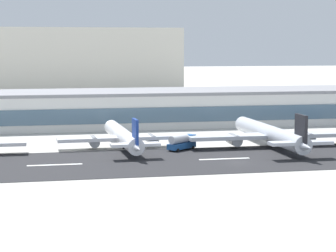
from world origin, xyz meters
TOP-DOWN VIEW (x-y plane):
  - ground_plane at (0.00, 0.00)m, footprint 1400.00×1400.00m
  - runway_strip at (0.00, 5.50)m, footprint 800.00×34.64m
  - runway_centreline_dash_3 at (-40.17, 5.50)m, footprint 12.00×1.20m
  - runway_centreline_dash_4 at (-1.55, 5.50)m, footprint 12.00×1.20m
  - terminal_building at (-4.05, 75.56)m, footprint 142.34×30.27m
  - distant_hotel_block at (-31.47, 218.83)m, footprint 132.83×24.79m
  - airliner_navy_tail_gate_1 at (-22.24, 25.63)m, footprint 33.63×45.00m
  - airliner_black_tail_gate_2 at (15.38, 19.92)m, footprint 44.02×49.73m
  - service_fuel_truck_0 at (-8.27, 20.45)m, footprint 8.31×7.26m

SIDE VIEW (x-z plane):
  - ground_plane at x=0.00m, z-range 0.00..0.00m
  - runway_strip at x=0.00m, z-range 0.00..0.08m
  - runway_centreline_dash_3 at x=-40.17m, z-range 0.08..0.09m
  - runway_centreline_dash_4 at x=-1.55m, z-range 0.08..0.09m
  - service_fuel_truck_0 at x=-8.27m, z-range 0.05..4.00m
  - airliner_navy_tail_gate_1 at x=-22.24m, z-range -1.70..7.69m
  - airliner_black_tail_gate_2 at x=15.38m, z-range -1.89..8.49m
  - terminal_building at x=-4.05m, z-range 0.01..11.48m
  - distant_hotel_block at x=-31.47m, z-range 0.00..35.87m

